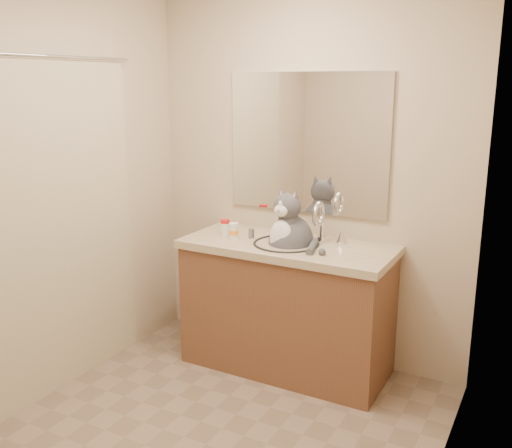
{
  "coord_description": "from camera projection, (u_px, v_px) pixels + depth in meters",
  "views": [
    {
      "loc": [
        1.48,
        -2.16,
        1.83
      ],
      "look_at": [
        -0.06,
        0.65,
        1.04
      ],
      "focal_mm": 40.0,
      "sensor_mm": 36.0,
      "label": 1
    }
  ],
  "objects": [
    {
      "name": "room",
      "position": [
        200.0,
        221.0,
        2.68
      ],
      "size": [
        2.22,
        2.52,
        2.42
      ],
      "color": "#86715C",
      "rests_on": "ground"
    },
    {
      "name": "vanity",
      "position": [
        287.0,
        304.0,
        3.68
      ],
      "size": [
        1.34,
        0.59,
        1.12
      ],
      "color": "brown",
      "rests_on": "ground"
    },
    {
      "name": "mirror",
      "position": [
        307.0,
        144.0,
        3.67
      ],
      "size": [
        1.1,
        0.02,
        0.9
      ],
      "primitive_type": "cube",
      "color": "white",
      "rests_on": "room"
    },
    {
      "name": "shower_curtain",
      "position": [
        60.0,
        225.0,
        3.29
      ],
      "size": [
        0.02,
        1.3,
        1.93
      ],
      "color": "#BBAF8D",
      "rests_on": "ground"
    },
    {
      "name": "cat",
      "position": [
        290.0,
        240.0,
        3.58
      ],
      "size": [
        0.4,
        0.38,
        0.57
      ],
      "rotation": [
        0.0,
        0.0,
        -0.18
      ],
      "color": "#49494E",
      "rests_on": "vanity"
    },
    {
      "name": "pill_bottle_redcap",
      "position": [
        225.0,
        227.0,
        3.77
      ],
      "size": [
        0.07,
        0.07,
        0.1
      ],
      "rotation": [
        0.0,
        0.0,
        0.27
      ],
      "color": "white",
      "rests_on": "vanity"
    },
    {
      "name": "pill_bottle_orange",
      "position": [
        234.0,
        231.0,
        3.68
      ],
      "size": [
        0.07,
        0.07,
        0.1
      ],
      "rotation": [
        0.0,
        0.0,
        0.31
      ],
      "color": "white",
      "rests_on": "vanity"
    },
    {
      "name": "grey_canister",
      "position": [
        251.0,
        233.0,
        3.7
      ],
      "size": [
        0.05,
        0.05,
        0.06
      ],
      "rotation": [
        0.0,
        0.0,
        -0.37
      ],
      "color": "slate",
      "rests_on": "vanity"
    }
  ]
}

